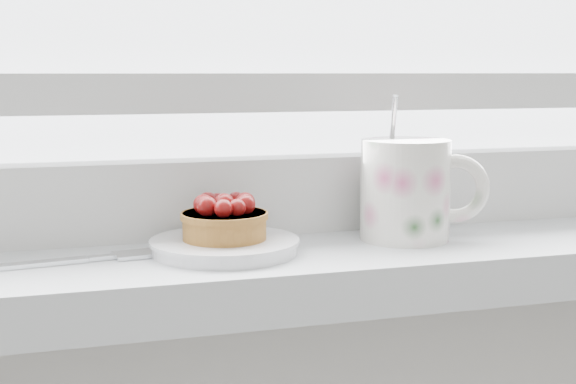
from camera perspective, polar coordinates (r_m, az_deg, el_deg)
name	(u,v)px	position (r m, az deg, el deg)	size (l,w,h in m)	color
saucer	(225,246)	(0.67, -4.52, -3.86)	(0.12, 0.12, 0.01)	silver
raspberry_tart	(224,219)	(0.66, -4.55, -1.93)	(0.07, 0.07, 0.04)	brown
floral_mug	(409,188)	(0.72, 8.58, 0.30)	(0.12, 0.10, 0.13)	silver
fork	(64,261)	(0.65, -15.61, -4.76)	(0.21, 0.05, 0.00)	silver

